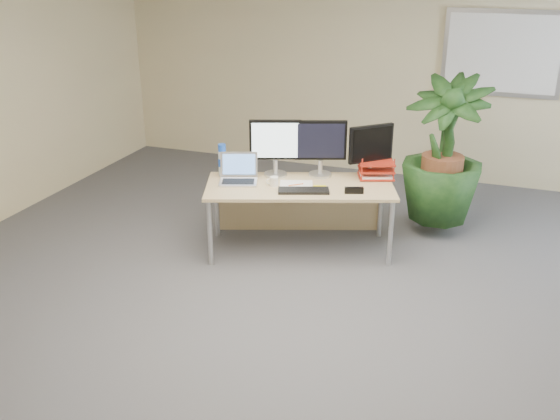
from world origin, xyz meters
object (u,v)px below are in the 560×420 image
(laptop, at_px, (239,175))
(monitor_left, at_px, (275,144))
(floor_plant, at_px, (443,160))
(desk, at_px, (299,195))
(monitor_right, at_px, (321,145))

(laptop, bearing_deg, monitor_left, 43.53)
(floor_plant, bearing_deg, monitor_left, -155.00)
(floor_plant, height_order, laptop, floor_plant)
(desk, distance_m, laptop, 0.59)
(monitor_right, bearing_deg, laptop, -149.63)
(laptop, bearing_deg, desk, 17.37)
(desk, relative_size, monitor_right, 3.47)
(floor_plant, bearing_deg, monitor_right, -152.83)
(desk, height_order, laptop, laptop)
(monitor_left, xyz_separation_m, laptop, (-0.27, -0.25, -0.24))
(desk, relative_size, monitor_left, 3.44)
(floor_plant, bearing_deg, desk, -147.23)
(desk, height_order, floor_plant, floor_plant)
(floor_plant, relative_size, monitor_right, 2.84)
(desk, xyz_separation_m, laptop, (-0.54, -0.17, 0.19))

